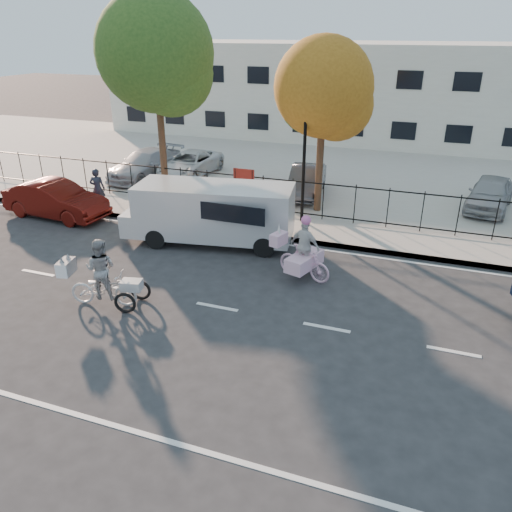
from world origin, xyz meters
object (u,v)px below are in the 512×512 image
at_px(pedestrian, 98,189).
at_px(lamppost, 305,143).
at_px(white_van, 212,211).
at_px(lot_car_d, 490,193).
at_px(red_sedan, 56,200).
at_px(zebra_trike, 103,280).
at_px(lot_car_b, 190,164).
at_px(unicorn_bike, 304,255).
at_px(lot_car_c, 306,181).
at_px(lot_car_a, 145,164).

bearing_deg(pedestrian, lamppost, 172.63).
distance_m(white_van, lot_car_d, 11.33).
xyz_separation_m(white_van, pedestrian, (-5.64, 1.33, -0.16)).
bearing_deg(lot_car_d, white_van, -133.84).
bearing_deg(lamppost, red_sedan, -164.99).
relative_size(zebra_trike, pedestrian, 1.36).
bearing_deg(white_van, lot_car_b, 112.63).
distance_m(unicorn_bike, white_van, 4.03).
height_order(zebra_trike, red_sedan, zebra_trike).
relative_size(pedestrian, lot_car_b, 0.39).
height_order(pedestrian, lot_car_c, pedestrian).
xyz_separation_m(lot_car_c, lot_car_d, (7.40, 0.69, 0.02)).
xyz_separation_m(white_van, lot_car_b, (-4.44, 7.08, -0.40)).
bearing_deg(zebra_trike, unicorn_bike, -66.79).
height_order(lamppost, lot_car_c, lamppost).
bearing_deg(unicorn_bike, zebra_trike, 143.31).
relative_size(lamppost, zebra_trike, 1.94).
xyz_separation_m(unicorn_bike, lot_car_a, (-9.99, 7.59, 0.07)).
relative_size(red_sedan, lot_car_a, 0.96).
relative_size(white_van, pedestrian, 3.67).
distance_m(zebra_trike, white_van, 5.07).
height_order(lot_car_a, lot_car_d, lot_car_a).
bearing_deg(lot_car_d, lamppost, -139.55).
height_order(red_sedan, lot_car_a, lot_car_a).
xyz_separation_m(unicorn_bike, lot_car_c, (-1.88, 7.53, 0.04)).
bearing_deg(zebra_trike, lot_car_b, 3.33).
xyz_separation_m(lot_car_b, lot_car_c, (6.23, -1.16, 0.05)).
xyz_separation_m(unicorn_bike, red_sedan, (-10.52, 1.84, -0.03)).
bearing_deg(lamppost, zebra_trike, -113.86).
bearing_deg(lot_car_a, white_van, -35.06).
height_order(unicorn_bike, lot_car_d, unicorn_bike).
relative_size(unicorn_bike, lot_car_b, 0.48).
height_order(lot_car_b, lot_car_d, lot_car_d).
distance_m(unicorn_bike, pedestrian, 9.78).
bearing_deg(unicorn_bike, pedestrian, 89.77).
xyz_separation_m(pedestrian, lot_car_d, (14.84, 5.29, -0.17)).
xyz_separation_m(lamppost, lot_car_d, (6.73, 3.89, -2.31)).
height_order(unicorn_bike, white_van, white_van).
relative_size(unicorn_bike, red_sedan, 0.47).
xyz_separation_m(red_sedan, lot_car_b, (2.40, 6.85, 0.03)).
xyz_separation_m(zebra_trike, red_sedan, (-5.90, 5.20, -0.03)).
xyz_separation_m(lot_car_b, lot_car_d, (13.63, -0.47, 0.06)).
distance_m(lot_car_a, lot_car_b, 2.17).
bearing_deg(pedestrian, lot_car_c, -165.47).
height_order(zebra_trike, lot_car_b, zebra_trike).
relative_size(lamppost, lot_car_a, 0.97).
height_order(white_van, pedestrian, white_van).
bearing_deg(lot_car_c, red_sedan, -153.42).
distance_m(lamppost, red_sedan, 9.93).
bearing_deg(red_sedan, lot_car_a, -0.75).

